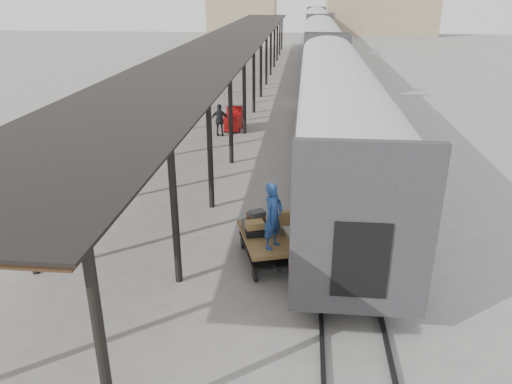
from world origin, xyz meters
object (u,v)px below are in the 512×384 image
object	(u,v)px
pedestrian	(220,120)
porter	(273,216)
baggage_cart	(265,242)
luggage_tug	(234,120)

from	to	relation	value
pedestrian	porter	bearing A→B (deg)	99.15
pedestrian	baggage_cart	bearing A→B (deg)	98.85
baggage_cart	porter	distance (m)	1.34
baggage_cart	luggage_tug	size ratio (longest dim) A/B	1.83
porter	pedestrian	world-z (taller)	porter
luggage_tug	porter	xyz separation A→B (m)	(3.20, -15.04, 1.21)
luggage_tug	porter	world-z (taller)	porter
baggage_cart	pedestrian	distance (m)	13.56
luggage_tug	pedestrian	world-z (taller)	pedestrian
pedestrian	luggage_tug	bearing A→B (deg)	-119.32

